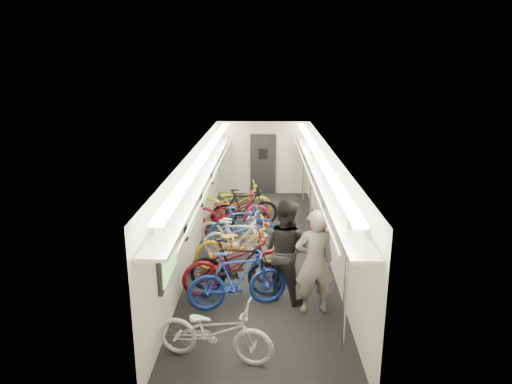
{
  "coord_description": "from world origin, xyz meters",
  "views": [
    {
      "loc": [
        0.09,
        -9.79,
        4.15
      ],
      "look_at": [
        -0.15,
        0.98,
        1.15
      ],
      "focal_mm": 32.0,
      "sensor_mm": 36.0,
      "label": 1
    }
  ],
  "objects_px": {
    "bicycle_1": "(238,280)",
    "passenger_near": "(314,262)",
    "bicycle_0": "(215,331)",
    "backpack": "(318,228)",
    "passenger_mid": "(285,250)"
  },
  "relations": [
    {
      "from": "bicycle_1",
      "to": "passenger_near",
      "type": "distance_m",
      "value": 1.38
    },
    {
      "from": "bicycle_1",
      "to": "bicycle_0",
      "type": "bearing_deg",
      "value": 155.36
    },
    {
      "from": "passenger_near",
      "to": "backpack",
      "type": "bearing_deg",
      "value": -108.34
    },
    {
      "from": "bicycle_1",
      "to": "backpack",
      "type": "distance_m",
      "value": 1.74
    },
    {
      "from": "passenger_mid",
      "to": "bicycle_0",
      "type": "bearing_deg",
      "value": 93.04
    },
    {
      "from": "passenger_mid",
      "to": "backpack",
      "type": "relative_size",
      "value": 4.97
    },
    {
      "from": "bicycle_0",
      "to": "passenger_near",
      "type": "height_order",
      "value": "passenger_near"
    },
    {
      "from": "passenger_near",
      "to": "bicycle_1",
      "type": "bearing_deg",
      "value": -12.88
    },
    {
      "from": "passenger_near",
      "to": "backpack",
      "type": "height_order",
      "value": "passenger_near"
    },
    {
      "from": "passenger_mid",
      "to": "backpack",
      "type": "height_order",
      "value": "passenger_mid"
    },
    {
      "from": "bicycle_1",
      "to": "passenger_near",
      "type": "height_order",
      "value": "passenger_near"
    },
    {
      "from": "bicycle_1",
      "to": "passenger_mid",
      "type": "xyz_separation_m",
      "value": [
        0.84,
        0.38,
        0.41
      ]
    },
    {
      "from": "backpack",
      "to": "bicycle_1",
      "type": "bearing_deg",
      "value": -162.32
    },
    {
      "from": "passenger_mid",
      "to": "backpack",
      "type": "bearing_deg",
      "value": -126.01
    },
    {
      "from": "passenger_mid",
      "to": "backpack",
      "type": "xyz_separation_m",
      "value": [
        0.61,
        0.23,
        0.34
      ]
    }
  ]
}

